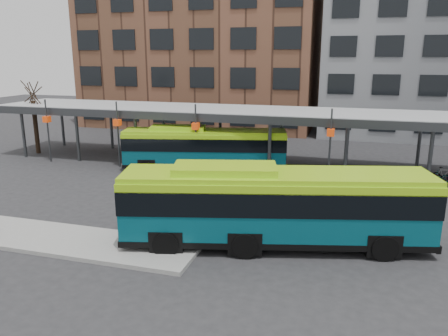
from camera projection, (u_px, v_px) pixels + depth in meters
ground at (186, 228)px, 20.78m from camera, size 120.00×120.00×0.00m
boarding_island at (47, 238)px, 19.48m from camera, size 14.00×3.00×0.18m
canopy at (248, 113)px, 31.78m from camera, size 40.00×6.53×4.80m
tree at (36, 124)px, 36.24m from camera, size 1.64×1.64×5.60m
building_brick at (204, 29)px, 50.50m from camera, size 26.00×14.00×22.00m
bus_front at (274, 205)px, 18.47m from camera, size 13.18×5.81×3.56m
bus_rear at (204, 147)px, 31.08m from camera, size 11.69×5.00×3.15m
bike_rack at (437, 175)px, 28.14m from camera, size 5.96×1.38×1.05m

